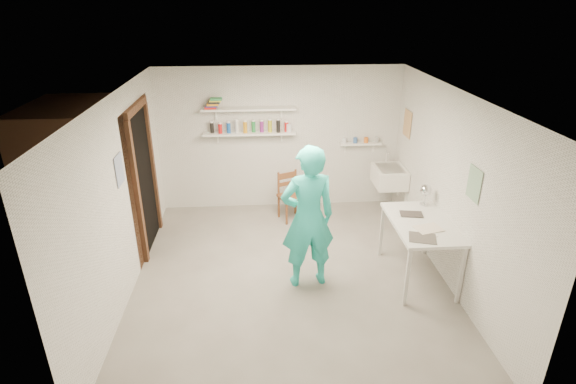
{
  "coord_description": "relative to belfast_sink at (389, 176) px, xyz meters",
  "views": [
    {
      "loc": [
        -0.39,
        -4.94,
        3.41
      ],
      "look_at": [
        0.0,
        0.4,
        1.05
      ],
      "focal_mm": 28.0,
      "sensor_mm": 36.0,
      "label": 1
    }
  ],
  "objects": [
    {
      "name": "floor",
      "position": [
        -1.75,
        -1.7,
        -0.71
      ],
      "size": [
        4.0,
        4.5,
        0.02
      ],
      "primitive_type": "cube",
      "color": "slate",
      "rests_on": "ground"
    },
    {
      "name": "ceiling",
      "position": [
        -1.75,
        -1.7,
        1.71
      ],
      "size": [
        4.0,
        4.5,
        0.02
      ],
      "primitive_type": "cube",
      "color": "silver",
      "rests_on": "wall_back"
    },
    {
      "name": "wall_back",
      "position": [
        -1.75,
        0.56,
        0.5
      ],
      "size": [
        4.0,
        0.02,
        2.4
      ],
      "primitive_type": "cube",
      "color": "silver",
      "rests_on": "ground"
    },
    {
      "name": "wall_front",
      "position": [
        -1.75,
        -3.96,
        0.5
      ],
      "size": [
        4.0,
        0.02,
        2.4
      ],
      "primitive_type": "cube",
      "color": "silver",
      "rests_on": "ground"
    },
    {
      "name": "wall_left",
      "position": [
        -3.76,
        -1.7,
        0.5
      ],
      "size": [
        0.02,
        4.5,
        2.4
      ],
      "primitive_type": "cube",
      "color": "silver",
      "rests_on": "ground"
    },
    {
      "name": "wall_right",
      "position": [
        0.26,
        -1.7,
        0.5
      ],
      "size": [
        0.02,
        4.5,
        2.4
      ],
      "primitive_type": "cube",
      "color": "silver",
      "rests_on": "ground"
    },
    {
      "name": "doorway_recess",
      "position": [
        -3.74,
        -0.65,
        0.3
      ],
      "size": [
        0.02,
        0.9,
        2.0
      ],
      "primitive_type": "cube",
      "color": "black",
      "rests_on": "wall_left"
    },
    {
      "name": "corridor_box",
      "position": [
        -4.45,
        -0.65,
        0.35
      ],
      "size": [
        1.4,
        1.5,
        2.1
      ],
      "primitive_type": "cube",
      "color": "brown",
      "rests_on": "ground"
    },
    {
      "name": "door_lintel",
      "position": [
        -3.72,
        -0.65,
        1.35
      ],
      "size": [
        0.06,
        1.05,
        0.1
      ],
      "primitive_type": "cube",
      "color": "brown",
      "rests_on": "wall_left"
    },
    {
      "name": "door_jamb_near",
      "position": [
        -3.72,
        -1.15,
        0.3
      ],
      "size": [
        0.06,
        0.1,
        2.0
      ],
      "primitive_type": "cube",
      "color": "brown",
      "rests_on": "ground"
    },
    {
      "name": "door_jamb_far",
      "position": [
        -3.72,
        -0.15,
        0.3
      ],
      "size": [
        0.06,
        0.1,
        2.0
      ],
      "primitive_type": "cube",
      "color": "brown",
      "rests_on": "ground"
    },
    {
      "name": "shelf_lower",
      "position": [
        -2.25,
        0.43,
        0.65
      ],
      "size": [
        1.5,
        0.22,
        0.03
      ],
      "primitive_type": "cube",
      "color": "white",
      "rests_on": "wall_back"
    },
    {
      "name": "shelf_upper",
      "position": [
        -2.25,
        0.43,
        1.05
      ],
      "size": [
        1.5,
        0.22,
        0.03
      ],
      "primitive_type": "cube",
      "color": "white",
      "rests_on": "wall_back"
    },
    {
      "name": "ledge_shelf",
      "position": [
        -0.4,
        0.47,
        0.42
      ],
      "size": [
        0.7,
        0.14,
        0.03
      ],
      "primitive_type": "cube",
      "color": "white",
      "rests_on": "wall_back"
    },
    {
      "name": "poster_left",
      "position": [
        -3.74,
        -1.65,
        0.85
      ],
      "size": [
        0.01,
        0.28,
        0.36
      ],
      "primitive_type": "cube",
      "color": "#334C7F",
      "rests_on": "wall_left"
    },
    {
      "name": "poster_right_a",
      "position": [
        0.24,
        0.1,
        0.85
      ],
      "size": [
        0.01,
        0.34,
        0.42
      ],
      "primitive_type": "cube",
      "color": "#995933",
      "rests_on": "wall_right"
    },
    {
      "name": "poster_right_b",
      "position": [
        0.24,
        -2.25,
        0.8
      ],
      "size": [
        0.01,
        0.3,
        0.38
      ],
      "primitive_type": "cube",
      "color": "#3F724C",
      "rests_on": "wall_right"
    },
    {
      "name": "belfast_sink",
      "position": [
        0.0,
        0.0,
        0.0
      ],
      "size": [
        0.48,
        0.6,
        0.3
      ],
      "primitive_type": "cube",
      "color": "white",
      "rests_on": "wall_right"
    },
    {
      "name": "man",
      "position": [
        -1.54,
        -1.82,
        0.23
      ],
      "size": [
        0.74,
        0.54,
        1.85
      ],
      "primitive_type": "imported",
      "rotation": [
        0.0,
        0.0,
        3.3
      ],
      "color": "#27C5B6",
      "rests_on": "ground"
    },
    {
      "name": "wall_clock",
      "position": [
        -1.51,
        -1.6,
        0.53
      ],
      "size": [
        0.33,
        0.09,
        0.33
      ],
      "primitive_type": "cylinder",
      "rotation": [
        1.57,
        0.0,
        0.16
      ],
      "color": "beige",
      "rests_on": "man"
    },
    {
      "name": "wooden_chair",
      "position": [
        -1.61,
        -0.02,
        -0.3
      ],
      "size": [
        0.48,
        0.47,
        0.79
      ],
      "primitive_type": "cube",
      "rotation": [
        0.0,
        0.0,
        0.39
      ],
      "color": "brown",
      "rests_on": "ground"
    },
    {
      "name": "work_table",
      "position": [
        -0.11,
        -1.81,
        -0.29
      ],
      "size": [
        0.73,
        1.22,
        0.81
      ],
      "primitive_type": "cube",
      "color": "silver",
      "rests_on": "ground"
    },
    {
      "name": "desk_lamp",
      "position": [
        0.09,
        -1.32,
        0.33
      ],
      "size": [
        0.15,
        0.15,
        0.15
      ],
      "primitive_type": "sphere",
      "color": "silver",
      "rests_on": "work_table"
    },
    {
      "name": "spray_cans",
      "position": [
        -2.25,
        0.43,
        0.75
      ],
      "size": [
        1.32,
        0.06,
        0.17
      ],
      "color": "black",
      "rests_on": "shelf_lower"
    },
    {
      "name": "book_stack",
      "position": [
        -2.8,
        0.43,
        1.15
      ],
      "size": [
        0.28,
        0.14,
        0.17
      ],
      "color": "red",
      "rests_on": "shelf_upper"
    },
    {
      "name": "ledge_pots",
      "position": [
        -0.4,
        0.47,
        0.48
      ],
      "size": [
        0.48,
        0.07,
        0.09
      ],
      "color": "silver",
      "rests_on": "ledge_shelf"
    },
    {
      "name": "papers",
      "position": [
        -0.11,
        -1.81,
        0.12
      ],
      "size": [
        0.3,
        0.22,
        0.02
      ],
      "color": "silver",
      "rests_on": "work_table"
    }
  ]
}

